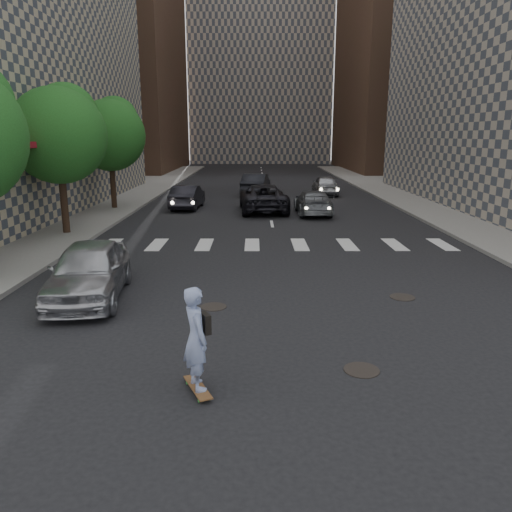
{
  "coord_description": "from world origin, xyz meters",
  "views": [
    {
      "loc": [
        -0.89,
        -11.45,
        4.49
      ],
      "look_at": [
        -0.86,
        1.65,
        1.3
      ],
      "focal_mm": 35.0,
      "sensor_mm": 36.0,
      "label": 1
    }
  ],
  "objects_px": {
    "tree_b": "(60,131)",
    "traffic_car_d": "(325,185)",
    "skateboarder": "(196,338)",
    "traffic_car_a": "(187,197)",
    "traffic_car_c": "(263,198)",
    "traffic_car_e": "(256,184)",
    "tree_c": "(111,132)",
    "silver_sedan": "(89,270)",
    "traffic_car_b": "(313,202)"
  },
  "relations": [
    {
      "from": "tree_b",
      "to": "traffic_car_d",
      "type": "height_order",
      "value": "tree_b"
    },
    {
      "from": "skateboarder",
      "to": "traffic_car_a",
      "type": "bearing_deg",
      "value": 73.52
    },
    {
      "from": "traffic_car_c",
      "to": "traffic_car_e",
      "type": "height_order",
      "value": "traffic_car_e"
    },
    {
      "from": "tree_c",
      "to": "traffic_car_d",
      "type": "distance_m",
      "value": 16.36
    },
    {
      "from": "tree_b",
      "to": "traffic_car_c",
      "type": "relative_size",
      "value": 1.13
    },
    {
      "from": "tree_c",
      "to": "traffic_car_d",
      "type": "relative_size",
      "value": 1.49
    },
    {
      "from": "silver_sedan",
      "to": "traffic_car_e",
      "type": "bearing_deg",
      "value": 72.66
    },
    {
      "from": "traffic_car_e",
      "to": "traffic_car_d",
      "type": "bearing_deg",
      "value": -171.7
    },
    {
      "from": "silver_sedan",
      "to": "traffic_car_e",
      "type": "height_order",
      "value": "traffic_car_e"
    },
    {
      "from": "skateboarder",
      "to": "tree_c",
      "type": "bearing_deg",
      "value": 84.21
    },
    {
      "from": "traffic_car_c",
      "to": "traffic_car_e",
      "type": "bearing_deg",
      "value": -90.47
    },
    {
      "from": "traffic_car_d",
      "to": "traffic_car_e",
      "type": "bearing_deg",
      "value": 1.87
    },
    {
      "from": "tree_c",
      "to": "tree_b",
      "type": "bearing_deg",
      "value": -90.0
    },
    {
      "from": "traffic_car_d",
      "to": "tree_c",
      "type": "bearing_deg",
      "value": 29.8
    },
    {
      "from": "tree_b",
      "to": "skateboarder",
      "type": "height_order",
      "value": "tree_b"
    },
    {
      "from": "traffic_car_e",
      "to": "traffic_car_a",
      "type": "bearing_deg",
      "value": 66.4
    },
    {
      "from": "tree_b",
      "to": "skateboarder",
      "type": "xyz_separation_m",
      "value": [
        7.54,
        -14.46,
        -3.61
      ]
    },
    {
      "from": "tree_b",
      "to": "skateboarder",
      "type": "distance_m",
      "value": 16.7
    },
    {
      "from": "skateboarder",
      "to": "traffic_car_b",
      "type": "distance_m",
      "value": 21.05
    },
    {
      "from": "traffic_car_b",
      "to": "traffic_car_d",
      "type": "relative_size",
      "value": 1.07
    },
    {
      "from": "traffic_car_b",
      "to": "silver_sedan",
      "type": "bearing_deg",
      "value": 61.51
    },
    {
      "from": "traffic_car_d",
      "to": "tree_b",
      "type": "bearing_deg",
      "value": 49.41
    },
    {
      "from": "skateboarder",
      "to": "traffic_car_b",
      "type": "relative_size",
      "value": 0.42
    },
    {
      "from": "tree_b",
      "to": "silver_sedan",
      "type": "xyz_separation_m",
      "value": [
        3.92,
        -9.14,
        -3.85
      ]
    },
    {
      "from": "silver_sedan",
      "to": "traffic_car_a",
      "type": "relative_size",
      "value": 1.06
    },
    {
      "from": "skateboarder",
      "to": "silver_sedan",
      "type": "distance_m",
      "value": 6.44
    },
    {
      "from": "traffic_car_a",
      "to": "traffic_car_e",
      "type": "relative_size",
      "value": 0.9
    },
    {
      "from": "skateboarder",
      "to": "traffic_car_c",
      "type": "xyz_separation_m",
      "value": [
        1.53,
        21.72,
        -0.22
      ]
    },
    {
      "from": "tree_b",
      "to": "tree_c",
      "type": "bearing_deg",
      "value": 90.0
    },
    {
      "from": "traffic_car_c",
      "to": "tree_b",
      "type": "bearing_deg",
      "value": 35.35
    },
    {
      "from": "tree_b",
      "to": "traffic_car_d",
      "type": "relative_size",
      "value": 1.49
    },
    {
      "from": "traffic_car_b",
      "to": "traffic_car_c",
      "type": "bearing_deg",
      "value": -22.42
    },
    {
      "from": "skateboarder",
      "to": "traffic_car_e",
      "type": "relative_size",
      "value": 0.4
    },
    {
      "from": "traffic_car_d",
      "to": "traffic_car_e",
      "type": "height_order",
      "value": "traffic_car_e"
    },
    {
      "from": "traffic_car_c",
      "to": "traffic_car_a",
      "type": "bearing_deg",
      "value": -17.72
    },
    {
      "from": "tree_b",
      "to": "traffic_car_c",
      "type": "bearing_deg",
      "value": 38.65
    },
    {
      "from": "tree_c",
      "to": "traffic_car_e",
      "type": "relative_size",
      "value": 1.34
    },
    {
      "from": "tree_c",
      "to": "traffic_car_c",
      "type": "relative_size",
      "value": 1.13
    },
    {
      "from": "tree_b",
      "to": "silver_sedan",
      "type": "distance_m",
      "value": 10.66
    },
    {
      "from": "traffic_car_c",
      "to": "silver_sedan",
      "type": "bearing_deg",
      "value": 69.26
    },
    {
      "from": "traffic_car_b",
      "to": "traffic_car_e",
      "type": "xyz_separation_m",
      "value": [
        -3.27,
        9.42,
        0.12
      ]
    },
    {
      "from": "traffic_car_d",
      "to": "traffic_car_e",
      "type": "relative_size",
      "value": 0.9
    },
    {
      "from": "traffic_car_a",
      "to": "traffic_car_d",
      "type": "height_order",
      "value": "traffic_car_d"
    },
    {
      "from": "traffic_car_b",
      "to": "traffic_car_e",
      "type": "relative_size",
      "value": 0.96
    },
    {
      "from": "traffic_car_a",
      "to": "traffic_car_e",
      "type": "bearing_deg",
      "value": -118.18
    },
    {
      "from": "traffic_car_a",
      "to": "traffic_car_d",
      "type": "xyz_separation_m",
      "value": [
        9.58,
        7.14,
        0.02
      ]
    },
    {
      "from": "silver_sedan",
      "to": "traffic_car_c",
      "type": "distance_m",
      "value": 17.18
    },
    {
      "from": "traffic_car_e",
      "to": "tree_c",
      "type": "bearing_deg",
      "value": 48.67
    },
    {
      "from": "tree_b",
      "to": "traffic_car_a",
      "type": "bearing_deg",
      "value": 62.68
    },
    {
      "from": "skateboarder",
      "to": "traffic_car_d",
      "type": "bearing_deg",
      "value": 53.62
    }
  ]
}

